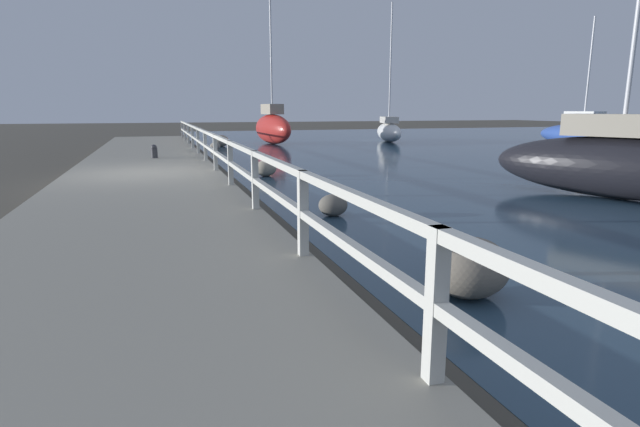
{
  "coord_description": "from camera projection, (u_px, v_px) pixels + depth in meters",
  "views": [
    {
      "loc": [
        0.33,
        -13.12,
        1.8
      ],
      "look_at": [
        3.6,
        -3.12,
        -0.4
      ],
      "focal_mm": 28.0,
      "sensor_mm": 36.0,
      "label": 1
    }
  ],
  "objects": [
    {
      "name": "mooring_bollard",
      "position": [
        154.0,
        151.0,
        16.17
      ],
      "size": [
        0.2,
        0.2,
        0.44
      ],
      "color": "#333338",
      "rests_on": "dock_walkway"
    },
    {
      "name": "ground_plane",
      "position": [
        145.0,
        183.0,
        12.47
      ],
      "size": [
        120.0,
        120.0,
        0.0
      ],
      "primitive_type": "plane",
      "color": "#4C473D"
    },
    {
      "name": "boulder_near_dock",
      "position": [
        266.0,
        168.0,
        13.68
      ],
      "size": [
        0.59,
        0.53,
        0.44
      ],
      "color": "gray",
      "rests_on": "ground"
    },
    {
      "name": "sailboat_blue",
      "position": [
        583.0,
        133.0,
        24.63
      ],
      "size": [
        1.84,
        5.12,
        6.11
      ],
      "rotation": [
        0.0,
        0.0,
        0.11
      ],
      "color": "#2D4C9E",
      "rests_on": "water_surface"
    },
    {
      "name": "boulder_downstream",
      "position": [
        469.0,
        267.0,
        4.84
      ],
      "size": [
        0.8,
        0.72,
        0.6
      ],
      "color": "slate",
      "rests_on": "ground"
    },
    {
      "name": "sailboat_white",
      "position": [
        389.0,
        131.0,
        28.43
      ],
      "size": [
        2.66,
        5.68,
        7.51
      ],
      "rotation": [
        0.0,
        0.0,
        -0.29
      ],
      "color": "white",
      "rests_on": "water_surface"
    },
    {
      "name": "sailboat_red",
      "position": [
        272.0,
        127.0,
        26.44
      ],
      "size": [
        1.62,
        4.79,
        8.01
      ],
      "rotation": [
        0.0,
        0.0,
        0.11
      ],
      "color": "red",
      "rests_on": "water_surface"
    },
    {
      "name": "sailboat_black",
      "position": [
        619.0,
        163.0,
        10.13
      ],
      "size": [
        3.22,
        5.25,
        8.06
      ],
      "rotation": [
        0.0,
        0.0,
        0.43
      ],
      "color": "black",
      "rests_on": "water_surface"
    },
    {
      "name": "dock_walkway",
      "position": [
        144.0,
        178.0,
        12.44
      ],
      "size": [
        3.75,
        36.0,
        0.25
      ],
      "color": "gray",
      "rests_on": "ground"
    },
    {
      "name": "boulder_upstream",
      "position": [
        221.0,
        141.0,
        24.64
      ],
      "size": [
        0.76,
        0.68,
        0.57
      ],
      "color": "gray",
      "rests_on": "ground"
    },
    {
      "name": "boulder_mid_strip",
      "position": [
        333.0,
        205.0,
        8.57
      ],
      "size": [
        0.51,
        0.46,
        0.38
      ],
      "color": "#666056",
      "rests_on": "ground"
    },
    {
      "name": "railing",
      "position": [
        215.0,
        146.0,
        12.83
      ],
      "size": [
        0.1,
        32.5,
        0.92
      ],
      "color": "beige",
      "rests_on": "dock_walkway"
    },
    {
      "name": "boulder_water_edge",
      "position": [
        215.0,
        146.0,
        22.6
      ],
      "size": [
        0.46,
        0.41,
        0.35
      ],
      "color": "gray",
      "rests_on": "ground"
    }
  ]
}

